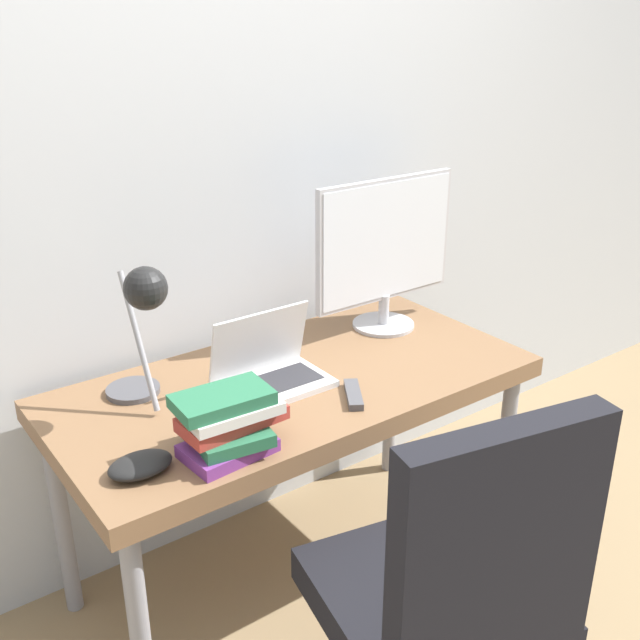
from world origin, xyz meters
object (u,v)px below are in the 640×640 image
Objects in this scene: game_controller at (140,465)px; office_chair at (453,589)px; desk_lamp at (142,314)px; book_stack at (228,422)px; laptop at (269,370)px; monitor at (385,248)px.

office_chair is at bearing -52.27° from game_controller.
desk_lamp is 1.52× the size of book_stack.
laptop is 0.36m from book_stack.
desk_lamp reaches higher than office_chair.
laptop is 0.74× the size of desk_lamp.
office_chair is (-0.03, -0.78, -0.21)m from laptop.
office_chair reaches higher than laptop.
monitor reaches higher than desk_lamp.
desk_lamp is at bearing 60.60° from game_controller.
monitor is (0.55, 0.14, 0.23)m from laptop.
office_chair is at bearing -69.85° from desk_lamp.
book_stack is (-0.81, -0.37, -0.20)m from monitor.
game_controller is (-0.22, 0.04, -0.06)m from book_stack.
game_controller is (-1.03, -0.33, -0.26)m from monitor.
desk_lamp reaches higher than book_stack.
desk_lamp is at bearing 110.15° from office_chair.
office_chair reaches higher than game_controller.
desk_lamp is 1.00m from office_chair.
desk_lamp is at bearing 169.72° from laptop.
office_chair is (-0.58, -0.92, -0.44)m from monitor.
office_chair is at bearing -66.39° from book_stack.
monitor is 0.53× the size of office_chair.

